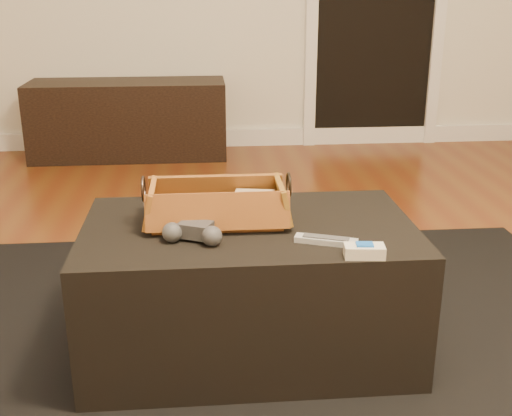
{
  "coord_description": "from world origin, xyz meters",
  "views": [
    {
      "loc": [
        0.06,
        -1.8,
        1.12
      ],
      "look_at": [
        0.22,
        -0.02,
        0.49
      ],
      "focal_mm": 45.0,
      "sensor_mm": 36.0,
      "label": 1
    }
  ],
  "objects": [
    {
      "name": "ottoman",
      "position": [
        0.2,
        0.0,
        0.22
      ],
      "size": [
        1.0,
        0.6,
        0.42
      ],
      "primitive_type": "cube",
      "color": "black",
      "rests_on": "area_rug"
    },
    {
      "name": "wicker_basket",
      "position": [
        0.11,
        0.03,
        0.48
      ],
      "size": [
        0.44,
        0.23,
        0.15
      ],
      "color": "brown",
      "rests_on": "ottoman"
    },
    {
      "name": "silver_remote",
      "position": [
        0.41,
        -0.16,
        0.44
      ],
      "size": [
        0.18,
        0.1,
        0.02
      ],
      "color": "#B8BCC1",
      "rests_on": "ottoman"
    },
    {
      "name": "media_cabinet",
      "position": [
        -0.41,
        2.51,
        0.25
      ],
      "size": [
        1.29,
        0.45,
        0.51
      ],
      "primitive_type": "cube",
      "color": "black",
      "rests_on": "floor"
    },
    {
      "name": "cloth_bundle",
      "position": [
        0.22,
        0.06,
        0.48
      ],
      "size": [
        0.13,
        0.1,
        0.07
      ],
      "primitive_type": "cube",
      "rotation": [
        0.0,
        0.0,
        -0.18
      ],
      "color": "tan",
      "rests_on": "wicker_basket"
    },
    {
      "name": "baseboard",
      "position": [
        0.0,
        2.73,
        0.06
      ],
      "size": [
        5.0,
        0.04,
        0.12
      ],
      "primitive_type": "cube",
      "color": "white",
      "rests_on": "floor"
    },
    {
      "name": "cream_gadget",
      "position": [
        0.49,
        -0.27,
        0.45
      ],
      "size": [
        0.11,
        0.06,
        0.04
      ],
      "color": "beige",
      "rests_on": "ottoman"
    },
    {
      "name": "area_rug",
      "position": [
        0.2,
        -0.05,
        0.01
      ],
      "size": [
        2.6,
        2.0,
        0.01
      ],
      "primitive_type": "cube",
      "color": "black",
      "rests_on": "floor"
    },
    {
      "name": "tv_remote",
      "position": [
        0.09,
        0.01,
        0.46
      ],
      "size": [
        0.23,
        0.07,
        0.02
      ],
      "primitive_type": "cube",
      "rotation": [
        0.0,
        0.0,
        0.1
      ],
      "color": "black",
      "rests_on": "wicker_basket"
    },
    {
      "name": "game_controller",
      "position": [
        0.04,
        -0.12,
        0.46
      ],
      "size": [
        0.18,
        0.13,
        0.06
      ],
      "color": "#313134",
      "rests_on": "ottoman"
    },
    {
      "name": "floor",
      "position": [
        0.0,
        0.0,
        -0.01
      ],
      "size": [
        5.0,
        5.5,
        0.01
      ],
      "primitive_type": "cube",
      "color": "brown",
      "rests_on": "ground"
    }
  ]
}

